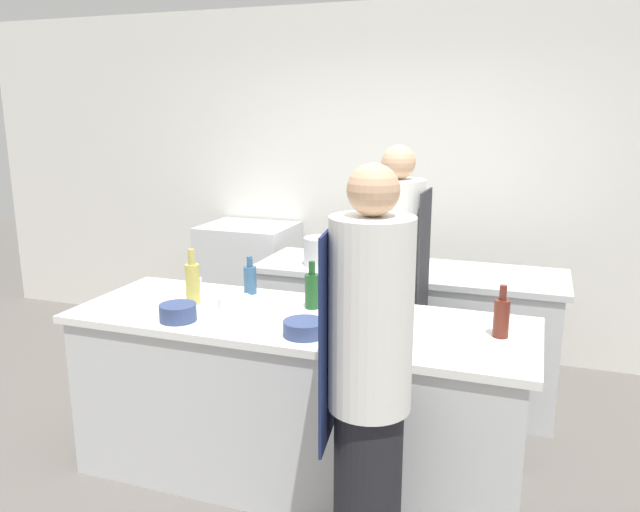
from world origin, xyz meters
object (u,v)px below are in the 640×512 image
Objects in this scene: oven_range at (249,284)px; bowl_mixing_large at (374,340)px; bottle_olive_oil at (193,282)px; bowl_prep_small at (235,305)px; bottle_vinegar at (501,317)px; bottle_cooking_oil at (250,279)px; stockpot at (321,251)px; chef_at_stove at (395,292)px; chef_at_prep_near at (369,387)px; cup at (194,286)px; bowl_ceramic_blue at (304,328)px; bowl_wooden_salad at (178,312)px; bottle_wine at (312,290)px.

oven_range reaches higher than bowl_mixing_large.
bottle_olive_oil is 0.31m from bowl_prep_small.
bottle_vinegar is 1.46m from bottle_cooking_oil.
chef_at_stove is at bearing -33.39° from stockpot.
bowl_mixing_large is at bearing -149.66° from bottle_vinegar.
chef_at_stove reaches higher than bottle_vinegar.
chef_at_prep_near is at bearing -44.61° from bottle_cooking_oil.
cup is (0.44, -1.60, 0.46)m from oven_range.
bottle_olive_oil is 1.22× the size of bottle_vinegar.
bowl_mixing_large is (0.11, -0.94, 0.05)m from chef_at_stove.
bowl_ceramic_blue reaches higher than bowl_mixing_large.
bowl_prep_small is 0.30m from bowl_wooden_salad.
oven_range reaches higher than bowl_ceramic_blue.
bottle_olive_oil reaches higher than bowl_mixing_large.
bowl_wooden_salad is (-1.58, -0.31, -0.06)m from bottle_vinegar.
bowl_wooden_salad reaches higher than bowl_ceramic_blue.
stockpot is (-0.39, 1.34, 0.06)m from bowl_ceramic_blue.
chef_at_stove reaches higher than bottle_cooking_oil.
bowl_prep_small is (0.08, -0.35, -0.05)m from bottle_cooking_oil.
bowl_mixing_large is 1.04m from bowl_wooden_salad.
bottle_wine reaches higher than cup.
stockpot is (0.38, 1.06, -0.03)m from bottle_olive_oil.
stockpot is at bearing 78.30° from bottle_cooking_oil.
bottle_wine reaches higher than oven_range.
bowl_mixing_large is 1.16× the size of bowl_wooden_salad.
oven_range is at bearing 106.42° from bottle_olive_oil.
stockpot reaches higher than bowl_prep_small.
bowl_wooden_salad is (-0.92, -0.93, 0.06)m from chef_at_stove.
bottle_olive_oil is (0.51, -1.74, 0.53)m from oven_range.
bottle_olive_oil is 0.36m from bottle_cooking_oil.
bowl_mixing_large is 0.85m from bowl_prep_small.
bowl_prep_small is 1.81× the size of cup.
bowl_prep_small is 0.89× the size of bowl_ceramic_blue.
chef_at_stove is 6.97× the size of bottle_vinegar.
bottle_olive_oil is at bearing 105.74° from bowl_wooden_salad.
bottle_wine reaches higher than stockpot.
bottle_wine is 1.46× the size of bowl_prep_small.
stockpot is (0.89, -0.68, 0.50)m from oven_range.
chef_at_prep_near is 1.39m from bottle_cooking_oil.
chef_at_prep_near is at bearing -29.93° from bottle_olive_oil.
bottle_olive_oil is 0.18m from cup.
bowl_wooden_salad is 1.38m from stockpot.
chef_at_stove reaches higher than oven_range.
bottle_olive_oil is 1.52× the size of bowl_ceramic_blue.
chef_at_prep_near is 8.78× the size of bowl_ceramic_blue.
chef_at_prep_near is 7.98× the size of bottle_cooking_oil.
bottle_cooking_oil is at bearing 102.45° from bowl_prep_small.
bowl_ceramic_blue is (-0.24, -0.92, 0.05)m from chef_at_stove.
bowl_prep_small is 1.14m from stockpot.
chef_at_prep_near is 9.89× the size of bowl_prep_small.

